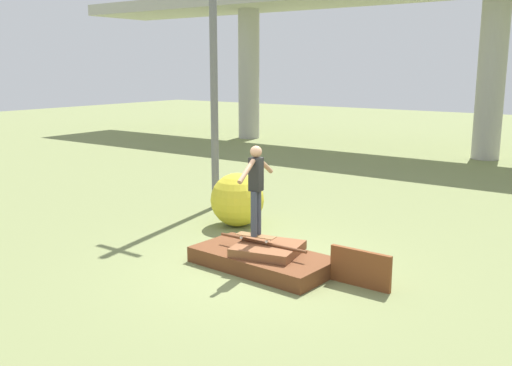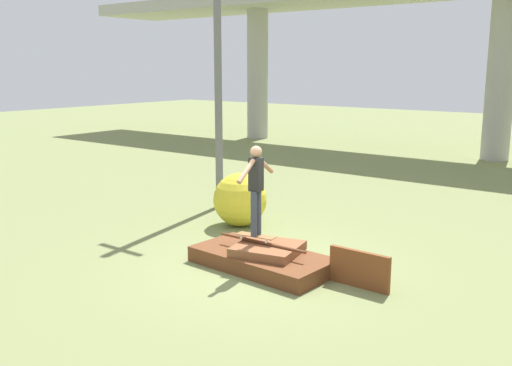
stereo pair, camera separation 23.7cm
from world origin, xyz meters
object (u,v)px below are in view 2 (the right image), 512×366
(skateboard, at_px, (256,236))
(utility_pole, at_px, (218,56))
(bush_yellow_flowering, at_px, (240,200))
(skater, at_px, (256,184))

(skateboard, height_order, utility_pole, utility_pole)
(utility_pole, relative_size, bush_yellow_flowering, 6.08)
(utility_pole, bearing_deg, skater, -41.15)
(skateboard, xyz_separation_m, utility_pole, (-3.63, 3.17, 3.41))
(bush_yellow_flowering, bearing_deg, skateboard, -45.29)
(skater, distance_m, utility_pole, 5.38)
(utility_pole, height_order, bush_yellow_flowering, utility_pole)
(skateboard, distance_m, utility_pole, 5.90)
(skateboard, height_order, bush_yellow_flowering, bush_yellow_flowering)
(skateboard, relative_size, utility_pole, 0.10)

